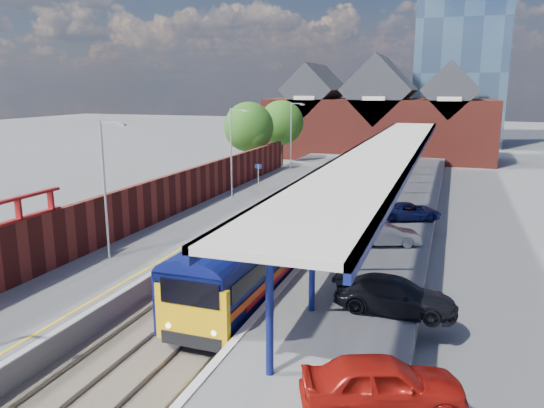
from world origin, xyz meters
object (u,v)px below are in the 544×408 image
(parked_car_dark, at_px, (395,295))
(parked_car_blue, at_px, (409,211))
(lamp_post_c, at_px, (233,147))
(lamp_post_b, at_px, (106,181))
(parked_car_silver, at_px, (386,235))
(parked_car_red, at_px, (382,383))
(train, at_px, (356,170))
(platform_sign, at_px, (258,174))
(lamp_post_d, at_px, (292,131))

(parked_car_dark, bearing_deg, parked_car_blue, 6.33)
(lamp_post_c, bearing_deg, lamp_post_b, -90.00)
(lamp_post_c, distance_m, parked_car_silver, 16.28)
(lamp_post_b, height_order, parked_car_red, lamp_post_b)
(parked_car_red, distance_m, parked_car_blue, 21.95)
(train, bearing_deg, parked_car_dark, -76.95)
(parked_car_blue, bearing_deg, train, 2.96)
(parked_car_dark, xyz_separation_m, parked_car_blue, (-0.71, 15.32, -0.12))
(parked_car_silver, xyz_separation_m, parked_car_blue, (0.76, 6.43, -0.05))
(platform_sign, height_order, parked_car_blue, platform_sign)
(parked_car_silver, bearing_deg, parked_car_dark, 168.69)
(lamp_post_c, xyz_separation_m, parked_car_dark, (14.47, -18.09, -3.31))
(train, height_order, lamp_post_d, lamp_post_d)
(train, bearing_deg, lamp_post_b, -106.56)
(parked_car_dark, distance_m, parked_car_blue, 15.34)
(parked_car_red, bearing_deg, platform_sign, 5.17)
(lamp_post_c, height_order, parked_car_dark, lamp_post_c)
(parked_car_silver, height_order, parked_car_dark, parked_car_dark)
(platform_sign, xyz_separation_m, parked_car_blue, (12.39, -4.77, -1.12))
(train, distance_m, parked_car_dark, 29.27)
(lamp_post_c, relative_size, parked_car_dark, 1.49)
(parked_car_silver, bearing_deg, lamp_post_b, 96.94)
(parked_car_red, relative_size, parked_car_silver, 1.18)
(lamp_post_b, relative_size, lamp_post_c, 1.00)
(parked_car_red, height_order, parked_car_blue, parked_car_red)
(parked_car_red, bearing_deg, parked_car_dark, -18.48)
(train, distance_m, platform_sign, 10.65)
(train, bearing_deg, lamp_post_d, 144.62)
(lamp_post_d, relative_size, parked_car_silver, 1.86)
(platform_sign, bearing_deg, train, 52.37)
(lamp_post_c, xyz_separation_m, lamp_post_d, (0.00, 16.00, 0.00))
(lamp_post_b, xyz_separation_m, platform_sign, (1.36, 18.00, -2.30))
(lamp_post_b, bearing_deg, parked_car_red, -30.40)
(platform_sign, distance_m, parked_car_blue, 13.33)
(parked_car_red, distance_m, parked_car_silver, 15.60)
(train, relative_size, lamp_post_d, 9.42)
(parked_car_red, xyz_separation_m, parked_car_dark, (-0.36, 6.61, -0.07))
(platform_sign, xyz_separation_m, parked_car_red, (13.46, -26.70, -0.94))
(lamp_post_b, xyz_separation_m, lamp_post_d, (0.00, 32.00, 0.00))
(lamp_post_d, xyz_separation_m, parked_car_dark, (14.47, -34.09, -3.31))
(parked_car_dark, bearing_deg, lamp_post_b, 85.46)
(platform_sign, bearing_deg, parked_car_dark, -56.89)
(parked_car_red, bearing_deg, lamp_post_b, 38.01)
(parked_car_silver, relative_size, parked_car_dark, 0.80)
(parked_car_dark, bearing_deg, lamp_post_d, 26.68)
(lamp_post_d, height_order, parked_car_red, lamp_post_d)
(platform_sign, bearing_deg, lamp_post_b, -94.33)
(platform_sign, bearing_deg, lamp_post_d, 95.56)
(lamp_post_c, distance_m, parked_car_red, 28.99)
(train, height_order, lamp_post_c, lamp_post_c)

